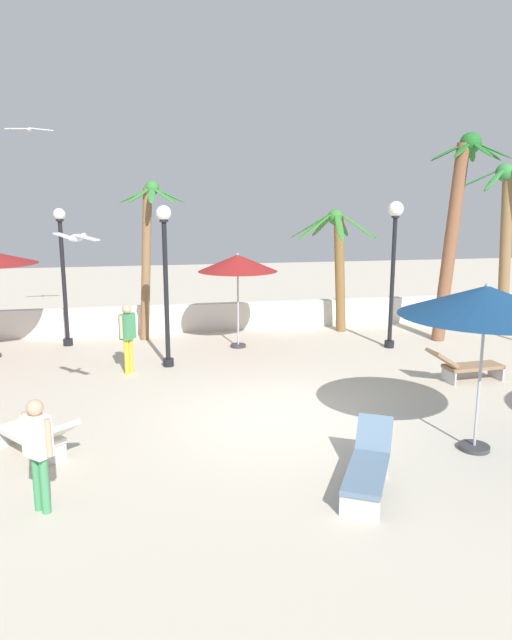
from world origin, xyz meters
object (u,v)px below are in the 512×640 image
at_px(seagull_0, 77,237).
at_px(seagull_1, 29,129).
at_px(patio_umbrella_0, 486,302).
at_px(palm_tree_0, 456,217).
at_px(lamp_post_2, 165,268).
at_px(guest_2, 38,445).
at_px(palm_tree_2, 338,253).
at_px(lounge_chair_0, 37,435).
at_px(lamp_post_3, 394,250).
at_px(lamp_post_1, 63,267).
at_px(lounge_chair_2, 368,464).
at_px(palm_tree_3, 505,230).
at_px(guest_3, 128,332).
at_px(palm_tree_1, 148,240).
at_px(lounge_chair_1, 465,365).
at_px(patio_umbrella_3, 238,264).

height_order(seagull_0, seagull_1, seagull_1).
relative_size(patio_umbrella_0, seagull_1, 2.10).
bearing_deg(palm_tree_0, lamp_post_2, -171.47).
bearing_deg(guest_2, palm_tree_2, 52.40).
bearing_deg(palm_tree_2, lounge_chair_0, -134.58).
distance_m(lamp_post_3, seagull_0, 9.56).
bearing_deg(lamp_post_1, lamp_post_2, -44.48).
xyz_separation_m(lamp_post_3, lounge_chair_2, (-3.79, -7.79, -2.46)).
bearing_deg(palm_tree_0, palm_tree_3, 18.88).
xyz_separation_m(palm_tree_2, lamp_post_3, (0.84, -2.33, 0.28)).
bearing_deg(seagull_1, guest_2, -81.43).
height_order(palm_tree_2, lamp_post_1, lamp_post_1).
height_order(lamp_post_2, guest_3, lamp_post_2).
bearing_deg(guest_2, lamp_post_2, 73.48).
bearing_deg(palm_tree_2, guest_2, -127.60).
bearing_deg(guest_3, seagull_0, -99.13).
xyz_separation_m(lamp_post_2, lamp_post_3, (6.43, 0.71, 0.28)).
bearing_deg(seagull_0, lamp_post_1, 99.55).
bearing_deg(palm_tree_0, palm_tree_1, 168.53).
height_order(palm_tree_3, seagull_0, palm_tree_3).
height_order(palm_tree_1, lounge_chair_1, palm_tree_1).
xyz_separation_m(palm_tree_1, lamp_post_1, (-2.45, -0.34, -0.71)).
height_order(patio_umbrella_3, guest_3, patio_umbrella_3).
height_order(lounge_chair_1, seagull_0, seagull_0).
bearing_deg(seagull_0, palm_tree_3, 27.47).
relative_size(palm_tree_0, lounge_chair_0, 3.41).
bearing_deg(seagull_0, guest_3, 80.87).
xyz_separation_m(lounge_chair_1, seagull_0, (-8.45, -1.76, 3.21)).
distance_m(patio_umbrella_0, lamp_post_2, 7.91).
height_order(patio_umbrella_0, palm_tree_0, palm_tree_0).
relative_size(palm_tree_1, lamp_post_3, 1.14).
height_order(lamp_post_2, seagull_1, seagull_1).
xyz_separation_m(palm_tree_2, seagull_0, (-7.20, -7.45, 1.05)).
xyz_separation_m(patio_umbrella_0, lamp_post_2, (-4.95, 6.17, -0.03)).
bearing_deg(patio_umbrella_3, guest_3, -146.13).
distance_m(patio_umbrella_3, lamp_post_3, 4.44).
bearing_deg(seagull_0, palm_tree_0, 29.13).
relative_size(palm_tree_2, guest_3, 2.26).
xyz_separation_m(patio_umbrella_0, lounge_chair_2, (-2.31, -0.91, -2.21)).
bearing_deg(lamp_post_3, palm_tree_0, 14.87).
bearing_deg(patio_umbrella_3, palm_tree_1, 148.66).
bearing_deg(guest_2, lounge_chair_0, 101.24).
distance_m(patio_umbrella_3, lamp_post_2, 2.65).
distance_m(patio_umbrella_3, lamp_post_1, 5.06).
distance_m(patio_umbrella_3, palm_tree_0, 6.64).
bearing_deg(lamp_post_2, lamp_post_1, 135.52).
bearing_deg(lamp_post_1, seagull_1, 117.44).
height_order(patio_umbrella_3, palm_tree_3, palm_tree_3).
distance_m(palm_tree_0, lamp_post_2, 8.79).
height_order(lamp_post_3, seagull_1, seagull_1).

